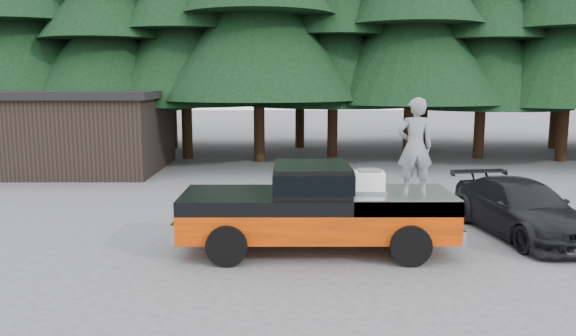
{
  "coord_description": "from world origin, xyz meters",
  "views": [
    {
      "loc": [
        0.25,
        -11.29,
        3.7
      ],
      "look_at": [
        0.28,
        0.0,
        1.94
      ],
      "focal_mm": 35.0,
      "sensor_mm": 36.0,
      "label": 1
    }
  ],
  "objects_px": {
    "air_compressor": "(369,182)",
    "parked_car": "(521,208)",
    "utility_building": "(64,130)",
    "pickup_truck": "(316,221)",
    "man_on_bed": "(415,147)"
  },
  "relations": [
    {
      "from": "air_compressor",
      "to": "parked_car",
      "type": "xyz_separation_m",
      "value": [
        3.88,
        1.36,
        -0.89
      ]
    },
    {
      "from": "utility_building",
      "to": "pickup_truck",
      "type": "bearing_deg",
      "value": -49.0
    },
    {
      "from": "parked_car",
      "to": "utility_building",
      "type": "distance_m",
      "value": 18.04
    },
    {
      "from": "man_on_bed",
      "to": "utility_building",
      "type": "relative_size",
      "value": 0.24
    },
    {
      "from": "air_compressor",
      "to": "utility_building",
      "type": "relative_size",
      "value": 0.07
    },
    {
      "from": "parked_car",
      "to": "utility_building",
      "type": "bearing_deg",
      "value": 136.59
    },
    {
      "from": "pickup_truck",
      "to": "air_compressor",
      "type": "height_order",
      "value": "air_compressor"
    },
    {
      "from": "man_on_bed",
      "to": "parked_car",
      "type": "bearing_deg",
      "value": -153.06
    },
    {
      "from": "man_on_bed",
      "to": "utility_building",
      "type": "height_order",
      "value": "man_on_bed"
    },
    {
      "from": "man_on_bed",
      "to": "parked_car",
      "type": "height_order",
      "value": "man_on_bed"
    },
    {
      "from": "pickup_truck",
      "to": "utility_building",
      "type": "bearing_deg",
      "value": 131.0
    },
    {
      "from": "utility_building",
      "to": "man_on_bed",
      "type": "bearing_deg",
      "value": -44.56
    },
    {
      "from": "air_compressor",
      "to": "man_on_bed",
      "type": "relative_size",
      "value": 0.31
    },
    {
      "from": "pickup_truck",
      "to": "utility_building",
      "type": "relative_size",
      "value": 0.71
    },
    {
      "from": "pickup_truck",
      "to": "man_on_bed",
      "type": "height_order",
      "value": "man_on_bed"
    }
  ]
}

